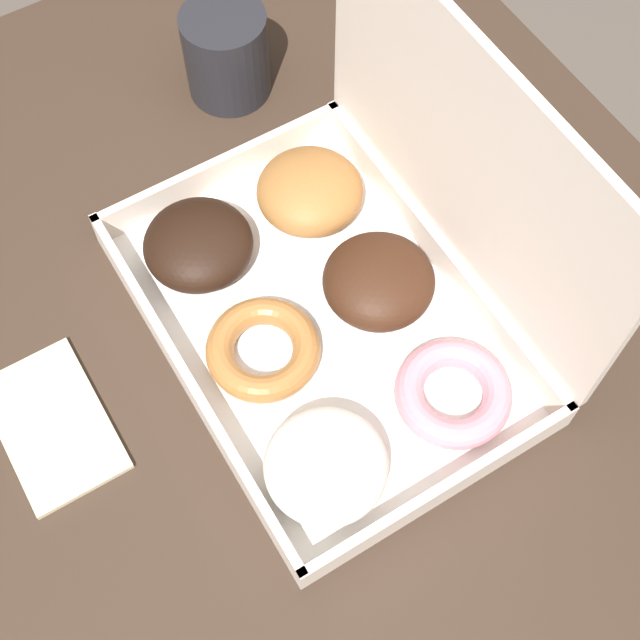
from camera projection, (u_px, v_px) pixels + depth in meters
ground_plane at (323, 533)px, 1.50m from camera, size 8.00×8.00×0.00m
dining_table at (325, 377)px, 0.93m from camera, size 1.06×0.78×0.76m
donut_box at (338, 290)px, 0.79m from camera, size 0.39×0.28×0.28m
coffee_mug at (226, 52)px, 0.91m from camera, size 0.09×0.09×0.10m
paper_napkin at (53, 425)px, 0.78m from camera, size 0.14×0.09×0.01m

